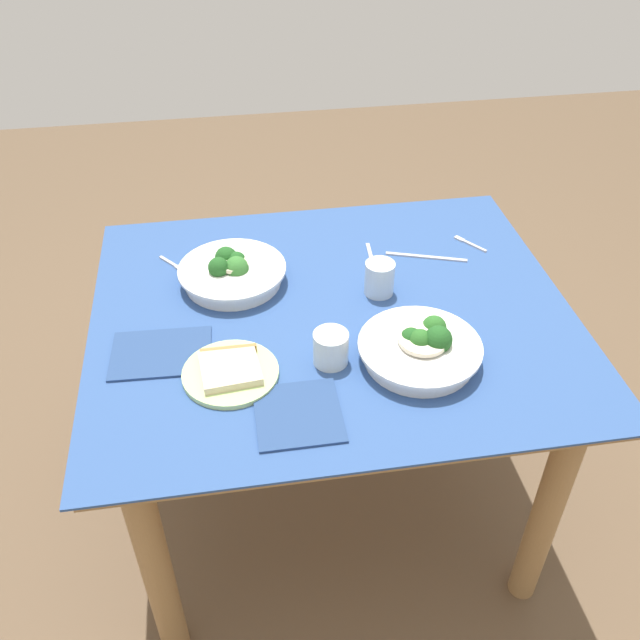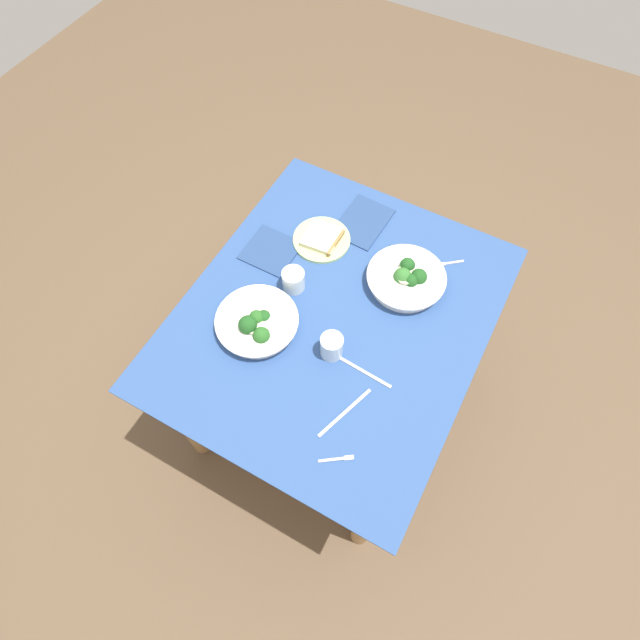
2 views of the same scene
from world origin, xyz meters
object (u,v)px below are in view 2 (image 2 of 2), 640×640
at_px(water_glass_side, 293,280).
at_px(table_knife_right, 362,371).
at_px(broccoli_bowl_near, 406,279).
at_px(fork_by_far_bowl, 449,263).
at_px(broccoli_bowl_far, 257,323).
at_px(napkin_folded_lower, 363,222).
at_px(napkin_folded_upper, 271,251).
at_px(bread_side_plate, 322,239).
at_px(water_glass_center, 332,346).
at_px(fork_by_near_bowl, 338,459).
at_px(table_knife_left, 345,413).

height_order(water_glass_side, table_knife_right, water_glass_side).
bearing_deg(broccoli_bowl_near, fork_by_far_bowl, -33.92).
xyz_separation_m(broccoli_bowl_far, napkin_folded_lower, (0.56, -0.10, -0.03)).
bearing_deg(fork_by_far_bowl, water_glass_side, -0.39).
bearing_deg(napkin_folded_upper, broccoli_bowl_near, -77.89).
relative_size(water_glass_side, table_knife_right, 0.38).
distance_m(bread_side_plate, napkin_folded_lower, 0.17).
bearing_deg(table_knife_right, water_glass_side, 157.67).
distance_m(bread_side_plate, water_glass_side, 0.22).
relative_size(bread_side_plate, fork_by_far_bowl, 2.58).
xyz_separation_m(broccoli_bowl_far, table_knife_right, (0.02, -0.37, -0.03)).
height_order(broccoli_bowl_near, bread_side_plate, broccoli_bowl_near).
bearing_deg(table_knife_right, water_glass_center, 178.33).
height_order(fork_by_near_bowl, table_knife_right, same).
bearing_deg(fork_by_far_bowl, fork_by_near_bowl, 49.29).
height_order(broccoli_bowl_near, table_knife_left, broccoli_bowl_near).
bearing_deg(napkin_folded_lower, water_glass_side, 167.41).
xyz_separation_m(water_glass_center, napkin_folded_upper, (0.25, 0.38, -0.04)).
bearing_deg(water_glass_center, broccoli_bowl_far, 98.03).
height_order(water_glass_side, fork_by_far_bowl, water_glass_side).
distance_m(fork_by_near_bowl, napkin_folded_lower, 0.88).
height_order(broccoli_bowl_far, water_glass_center, broccoli_bowl_far).
xyz_separation_m(water_glass_center, table_knife_left, (-0.16, -0.13, -0.04)).
height_order(water_glass_center, napkin_folded_lower, water_glass_center).
height_order(fork_by_far_bowl, napkin_folded_lower, napkin_folded_lower).
xyz_separation_m(broccoli_bowl_near, water_glass_side, (-0.19, 0.33, 0.01)).
relative_size(bread_side_plate, water_glass_center, 2.42).
xyz_separation_m(broccoli_bowl_near, table_knife_right, (-0.37, -0.02, -0.03)).
bearing_deg(table_knife_right, table_knife_left, -80.32).
bearing_deg(water_glass_center, table_knife_left, -140.67).
bearing_deg(fork_by_far_bowl, table_knife_left, 44.98).
distance_m(broccoli_bowl_far, napkin_folded_lower, 0.57).
distance_m(bread_side_plate, water_glass_center, 0.45).
relative_size(water_glass_center, table_knife_right, 0.42).
relative_size(broccoli_bowl_far, napkin_folded_upper, 1.52).
bearing_deg(broccoli_bowl_far, fork_by_near_bowl, -120.84).
distance_m(broccoli_bowl_near, table_knife_right, 0.37).
relative_size(fork_by_near_bowl, napkin_folded_upper, 0.51).
height_order(table_knife_left, napkin_folded_upper, napkin_folded_upper).
xyz_separation_m(broccoli_bowl_near, fork_by_near_bowl, (-0.65, -0.08, -0.03)).
bearing_deg(table_knife_right, broccoli_bowl_far, -172.23).
relative_size(broccoli_bowl_near, table_knife_left, 1.25).
height_order(broccoli_bowl_far, table_knife_left, broccoli_bowl_far).
xyz_separation_m(fork_by_far_bowl, table_knife_left, (-0.66, 0.07, -0.00)).
bearing_deg(bread_side_plate, table_knife_left, -145.45).
distance_m(broccoli_bowl_near, fork_by_far_bowl, 0.18).
bearing_deg(napkin_folded_upper, bread_side_plate, -47.33).
bearing_deg(table_knife_right, fork_by_near_bowl, -73.76).
bearing_deg(table_knife_right, broccoli_bowl_near, 96.64).
height_order(broccoli_bowl_far, napkin_folded_upper, broccoli_bowl_far).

